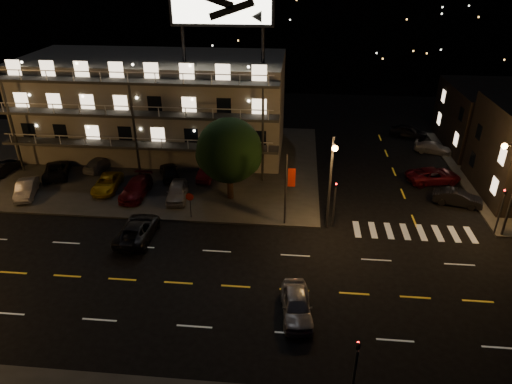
# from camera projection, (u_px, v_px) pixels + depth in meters

# --- Properties ---
(ground) EXTENTS (140.00, 140.00, 0.00)m
(ground) POSITION_uv_depth(u_px,v_px,m) (207.00, 285.00, 31.33)
(ground) COLOR black
(ground) RESTS_ON ground
(curb_nw) EXTENTS (44.00, 24.00, 0.15)m
(curb_nw) POSITION_uv_depth(u_px,v_px,m) (116.00, 160.00, 50.12)
(curb_nw) COLOR #31312F
(curb_nw) RESTS_ON ground
(motel) EXTENTS (28.00, 13.80, 18.10)m
(motel) POSITION_uv_depth(u_px,v_px,m) (157.00, 104.00, 50.77)
(motel) COLOR gray
(motel) RESTS_ON ground
(side_bldg_back) EXTENTS (14.06, 12.00, 7.00)m
(side_bldg_back) POSITION_uv_depth(u_px,v_px,m) (511.00, 119.00, 51.92)
(side_bldg_back) COLOR black
(side_bldg_back) RESTS_ON ground
(hill_backdrop) EXTENTS (120.00, 25.00, 24.00)m
(hill_backdrop) POSITION_uv_depth(u_px,v_px,m) (241.00, 5.00, 87.21)
(hill_backdrop) COLOR black
(hill_backdrop) RESTS_ON ground
(streetlight_nc) EXTENTS (0.44, 1.92, 8.00)m
(streetlight_nc) POSITION_uv_depth(u_px,v_px,m) (331.00, 175.00, 35.33)
(streetlight_nc) COLOR #2D2D30
(streetlight_nc) RESTS_ON ground
(streetlight_ne) EXTENTS (1.92, 0.44, 8.00)m
(streetlight_ne) POSITION_uv_depth(u_px,v_px,m) (512.00, 180.00, 34.51)
(streetlight_ne) COLOR #2D2D30
(streetlight_ne) RESTS_ON ground
(signal_nw) EXTENTS (0.20, 0.27, 4.60)m
(signal_nw) POSITION_uv_depth(u_px,v_px,m) (335.00, 199.00, 36.89)
(signal_nw) COLOR #2D2D30
(signal_nw) RESTS_ON ground
(signal_sw) EXTENTS (0.20, 0.27, 4.60)m
(signal_sw) POSITION_uv_depth(u_px,v_px,m) (355.00, 367.00, 21.89)
(signal_sw) COLOR #2D2D30
(signal_sw) RESTS_ON ground
(signal_ne) EXTENTS (0.27, 0.20, 4.60)m
(signal_ne) POSITION_uv_depth(u_px,v_px,m) (502.00, 207.00, 35.81)
(signal_ne) COLOR #2D2D30
(signal_ne) RESTS_ON ground
(banner_north) EXTENTS (0.83, 0.16, 6.40)m
(banner_north) POSITION_uv_depth(u_px,v_px,m) (287.00, 188.00, 36.73)
(banner_north) COLOR #2D2D30
(banner_north) RESTS_ON ground
(stop_sign) EXTENTS (0.91, 0.11, 2.61)m
(stop_sign) POSITION_uv_depth(u_px,v_px,m) (190.00, 201.00, 38.35)
(stop_sign) COLOR #2D2D30
(stop_sign) RESTS_ON ground
(tree) EXTENTS (6.04, 5.82, 7.61)m
(tree) POSITION_uv_depth(u_px,v_px,m) (229.00, 152.00, 40.18)
(tree) COLOR black
(tree) RESTS_ON curb_nw
(lot_car_1) EXTENTS (2.75, 4.54, 1.41)m
(lot_car_1) POSITION_uv_depth(u_px,v_px,m) (26.00, 189.00, 42.26)
(lot_car_1) COLOR gray
(lot_car_1) RESTS_ON curb_nw
(lot_car_2) EXTENTS (2.46, 4.71, 1.27)m
(lot_car_2) POSITION_uv_depth(u_px,v_px,m) (107.00, 183.00, 43.44)
(lot_car_2) COLOR gold
(lot_car_2) RESTS_ON curb_nw
(lot_car_3) EXTENTS (2.17, 5.06, 1.45)m
(lot_car_3) POSITION_uv_depth(u_px,v_px,m) (136.00, 188.00, 42.34)
(lot_car_3) COLOR #500B12
(lot_car_3) RESTS_ON curb_nw
(lot_car_4) EXTENTS (2.30, 4.51, 1.47)m
(lot_car_4) POSITION_uv_depth(u_px,v_px,m) (177.00, 191.00, 41.76)
(lot_car_4) COLOR gray
(lot_car_4) RESTS_ON curb_nw
(lot_car_5) EXTENTS (1.70, 3.95, 1.27)m
(lot_car_5) POSITION_uv_depth(u_px,v_px,m) (4.00, 167.00, 46.70)
(lot_car_5) COLOR black
(lot_car_5) RESTS_ON curb_nw
(lot_car_6) EXTENTS (3.85, 5.42, 1.37)m
(lot_car_6) POSITION_uv_depth(u_px,v_px,m) (56.00, 169.00, 46.13)
(lot_car_6) COLOR black
(lot_car_6) RESTS_ON curb_nw
(lot_car_7) EXTENTS (2.60, 4.60, 1.26)m
(lot_car_7) POSITION_uv_depth(u_px,v_px,m) (100.00, 163.00, 47.64)
(lot_car_7) COLOR gray
(lot_car_7) RESTS_ON curb_nw
(lot_car_8) EXTENTS (3.20, 4.52, 1.43)m
(lot_car_8) POSITION_uv_depth(u_px,v_px,m) (170.00, 171.00, 45.66)
(lot_car_8) COLOR black
(lot_car_8) RESTS_ON curb_nw
(lot_car_9) EXTENTS (1.48, 3.81, 1.24)m
(lot_car_9) POSITION_uv_depth(u_px,v_px,m) (207.00, 174.00, 45.44)
(lot_car_9) COLOR #500B12
(lot_car_9) RESTS_ON curb_nw
(side_car_0) EXTENTS (4.47, 2.59, 1.39)m
(side_car_0) POSITION_uv_depth(u_px,v_px,m) (458.00, 198.00, 41.05)
(side_car_0) COLOR black
(side_car_0) RESTS_ON ground
(side_car_1) EXTENTS (5.73, 3.70, 1.47)m
(side_car_1) POSITION_uv_depth(u_px,v_px,m) (434.00, 175.00, 45.11)
(side_car_1) COLOR #500B12
(side_car_1) RESTS_ON ground
(side_car_2) EXTENTS (4.62, 2.99, 1.24)m
(side_car_2) POSITION_uv_depth(u_px,v_px,m) (434.00, 148.00, 51.84)
(side_car_2) COLOR gray
(side_car_2) RESTS_ON ground
(side_car_3) EXTENTS (4.82, 3.25, 1.52)m
(side_car_3) POSITION_uv_depth(u_px,v_px,m) (409.00, 131.00, 56.34)
(side_car_3) COLOR black
(side_car_3) RESTS_ON ground
(road_car_east) EXTENTS (2.26, 4.69, 1.54)m
(road_car_east) POSITION_uv_depth(u_px,v_px,m) (297.00, 305.00, 28.41)
(road_car_east) COLOR gray
(road_car_east) RESTS_ON ground
(road_car_west) EXTENTS (2.57, 5.48, 1.52)m
(road_car_west) POSITION_uv_depth(u_px,v_px,m) (138.00, 229.00, 36.21)
(road_car_west) COLOR black
(road_car_west) RESTS_ON ground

